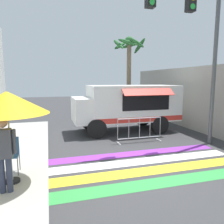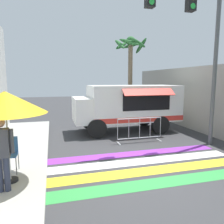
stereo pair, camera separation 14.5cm
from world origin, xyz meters
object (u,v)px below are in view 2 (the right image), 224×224
object	(u,v)px
food_truck	(126,104)
vendor_person	(1,150)
traffic_signal_pole	(192,26)
patio_umbrella	(5,103)
folding_chair	(9,151)
barricade_front	(140,130)
palm_tree	(130,58)

from	to	relation	value
food_truck	vendor_person	size ratio (longest dim) A/B	3.10
traffic_signal_pole	vendor_person	distance (m)	7.56
patio_umbrella	vendor_person	xyz separation A→B (m)	(-0.05, -0.49, -1.00)
food_truck	folding_chair	distance (m)	6.44
folding_chair	vendor_person	bearing A→B (deg)	-105.18
vendor_person	barricade_front	size ratio (longest dim) A/B	0.86
palm_tree	traffic_signal_pole	bearing A→B (deg)	-89.56
food_truck	folding_chair	xyz separation A→B (m)	(-4.81, -4.22, -0.69)
palm_tree	folding_chair	bearing A→B (deg)	-129.47
folding_chair	palm_tree	distance (m)	10.45
food_truck	palm_tree	xyz separation A→B (m)	(1.48, 3.41, 2.66)
vendor_person	barricade_front	world-z (taller)	vendor_person
food_truck	patio_umbrella	world-z (taller)	patio_umbrella
folding_chair	barricade_front	size ratio (longest dim) A/B	0.48
folding_chair	palm_tree	size ratio (longest dim) A/B	0.18
barricade_front	folding_chair	bearing A→B (deg)	-155.78
food_truck	folding_chair	bearing A→B (deg)	-138.73
vendor_person	folding_chair	bearing A→B (deg)	104.28
barricade_front	food_truck	bearing A→B (deg)	87.69
food_truck	traffic_signal_pole	xyz separation A→B (m)	(1.53, -3.09, 3.24)
food_truck	barricade_front	world-z (taller)	food_truck
patio_umbrella	folding_chair	distance (m)	1.55
traffic_signal_pole	palm_tree	distance (m)	6.53
food_truck	palm_tree	size ratio (longest dim) A/B	0.97
vendor_person	patio_umbrella	bearing A→B (deg)	95.29
folding_chair	palm_tree	world-z (taller)	palm_tree
barricade_front	palm_tree	world-z (taller)	palm_tree
food_truck	patio_umbrella	size ratio (longest dim) A/B	2.35
traffic_signal_pole	barricade_front	distance (m)	4.53
traffic_signal_pole	patio_umbrella	xyz separation A→B (m)	(-6.22, -1.79, -2.54)
food_truck	barricade_front	distance (m)	2.27
food_truck	vendor_person	bearing A→B (deg)	-131.46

